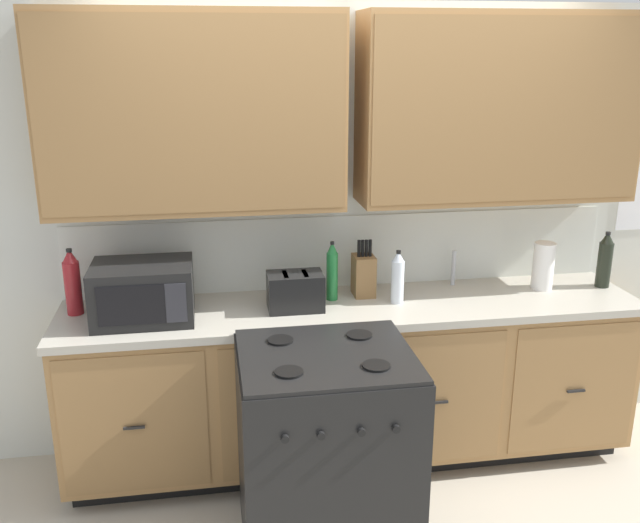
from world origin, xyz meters
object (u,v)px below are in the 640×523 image
microwave (143,292)px  bottle_red (72,282)px  bottle_clear (398,277)px  stove_range (326,450)px  knife_block (364,275)px  toaster (295,291)px  paper_towel_roll (543,266)px  bottle_green (332,271)px  bottle_dark (605,260)px

microwave → bottle_red: size_ratio=1.42×
bottle_clear → stove_range: bearing=-127.9°
microwave → stove_range: bearing=-36.8°
bottle_clear → knife_block: bearing=137.0°
microwave → toaster: (0.75, 0.01, -0.04)m
toaster → bottle_clear: bottle_clear is taller
paper_towel_roll → bottle_green: bearing=179.2°
microwave → bottle_red: bottle_red is taller
paper_towel_roll → bottle_dark: bearing=-4.3°
toaster → paper_towel_roll: bearing=4.0°
stove_range → bottle_clear: size_ratio=3.36×
bottle_green → bottle_clear: bearing=-17.3°
microwave → toaster: 0.75m
stove_range → paper_towel_roll: size_ratio=3.65×
stove_range → bottle_dark: bottle_dark is taller
bottle_clear → bottle_red: bearing=176.2°
bottle_dark → bottle_clear: bearing=-177.2°
toaster → bottle_clear: size_ratio=0.99×
stove_range → bottle_green: 0.95m
stove_range → knife_block: bearing=66.2°
knife_block → bottle_green: bearing=-168.2°
stove_range → bottle_clear: bearing=52.1°
knife_block → paper_towel_roll: size_ratio=1.19×
toaster → bottle_dark: (1.73, 0.07, 0.06)m
knife_block → bottle_red: 1.48m
toaster → bottle_red: (-1.09, 0.12, 0.07)m
microwave → bottle_red: bearing=159.9°
stove_range → toaster: size_ratio=3.39×
paper_towel_roll → bottle_clear: (-0.85, -0.09, 0.01)m
toaster → bottle_dark: size_ratio=0.89×
toaster → paper_towel_roll: 1.39m
microwave → bottle_clear: bearing=0.9°
knife_block → bottle_red: size_ratio=0.92×
bottle_clear → bottle_dark: size_ratio=0.90×
toaster → bottle_green: bearing=28.0°
paper_towel_roll → bottle_red: 2.48m
knife_block → bottle_green: 0.19m
paper_towel_roll → bottle_green: 1.17m
bottle_green → bottle_red: 1.30m
microwave → paper_towel_roll: (2.13, 0.11, -0.01)m
stove_range → toaster: toaster is taller
bottle_red → bottle_dark: size_ratio=1.08×
toaster → stove_range: bearing=-85.0°
knife_block → bottle_clear: size_ratio=1.10×
toaster → microwave: bearing=-179.2°
paper_towel_roll → bottle_green: bottle_green is taller
microwave → bottle_red: (-0.35, 0.13, 0.02)m
bottle_red → stove_range: bearing=-32.3°
toaster → bottle_clear: 0.54m
bottle_dark → knife_block: bearing=176.6°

